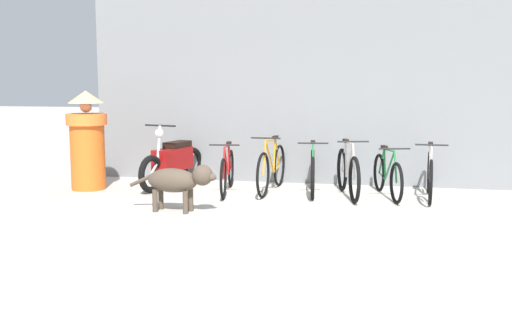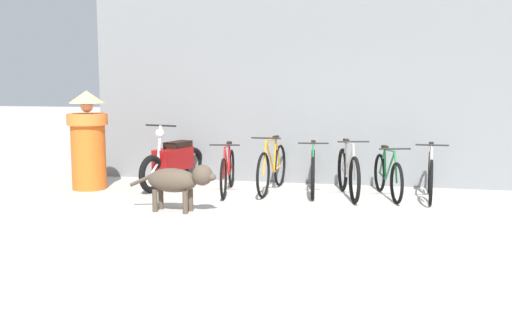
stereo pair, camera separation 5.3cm
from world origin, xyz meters
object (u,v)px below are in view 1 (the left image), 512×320
bicycle_4 (387,176)px  stray_dog (179,180)px  bicycle_2 (313,172)px  bicycle_5 (430,175)px  person_in_robes (87,140)px  bicycle_1 (272,168)px  motorcycle (173,162)px  bicycle_3 (348,173)px  bicycle_0 (227,171)px

bicycle_4 → stray_dog: (-2.76, -1.62, 0.10)m
bicycle_2 → bicycle_4: 1.15m
bicycle_5 → person_in_robes: size_ratio=1.04×
bicycle_1 → person_in_robes: person_in_robes is taller
person_in_robes → bicycle_2: bearing=149.4°
bicycle_4 → bicycle_2: bearing=-108.6°
bicycle_4 → motorcycle: motorcycle is taller
bicycle_3 → stray_dog: (-2.17, -1.55, 0.07)m
bicycle_3 → bicycle_1: bearing=-111.9°
motorcycle → stray_dog: 1.95m
bicycle_0 → stray_dog: bearing=-19.1°
bicycle_4 → person_in_robes: (-4.78, -0.28, 0.49)m
bicycle_2 → stray_dog: size_ratio=1.28×
bicycle_3 → person_in_robes: person_in_robes is taller
bicycle_1 → bicycle_0: bearing=-67.3°
bicycle_3 → bicycle_5: bearing=80.9°
bicycle_3 → bicycle_4: 0.60m
bicycle_5 → bicycle_0: bearing=-84.1°
bicycle_5 → bicycle_1: bearing=-88.7°
bicycle_2 → person_in_robes: size_ratio=1.02×
bicycle_3 → person_in_robes: bearing=-100.9°
bicycle_3 → bicycle_5: 1.22m
bicycle_1 → stray_dog: size_ratio=1.39×
bicycle_5 → stray_dog: bearing=-61.0°
bicycle_2 → stray_dog: bearing=-49.9°
bicycle_3 → motorcycle: bearing=-108.8°
bicycle_1 → motorcycle: size_ratio=0.99×
bicycle_1 → bicycle_3: size_ratio=1.07×
bicycle_4 → stray_dog: size_ratio=1.22×
bicycle_2 → bicycle_4: (1.15, -0.08, -0.02)m
motorcycle → bicycle_5: bearing=102.2°
bicycle_2 → person_in_robes: bearing=-90.7°
motorcycle → stray_dog: motorcycle is taller
bicycle_2 → stray_dog: bicycle_2 is taller
bicycle_1 → bicycle_3: (1.21, -0.18, -0.01)m
bicycle_4 → person_in_robes: person_in_robes is taller
motorcycle → person_in_robes: (-1.29, -0.47, 0.39)m
bicycle_4 → bicycle_0: bearing=-101.3°
bicycle_0 → motorcycle: motorcycle is taller
bicycle_2 → bicycle_5: 1.77m
bicycle_1 → bicycle_4: bearing=90.5°
bicycle_0 → bicycle_2: bicycle_2 is taller
bicycle_2 → bicycle_3: 0.58m
bicycle_0 → bicycle_3: size_ratio=1.03×
bicycle_3 → person_in_robes: size_ratio=1.03×
bicycle_3 → bicycle_4: size_ratio=1.06×
bicycle_1 → motorcycle: 1.69m
stray_dog → bicycle_4: bearing=35.5°
bicycle_3 → motorcycle: (-2.90, 0.26, 0.06)m
bicycle_4 → motorcycle: size_ratio=0.87×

